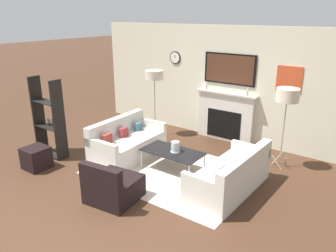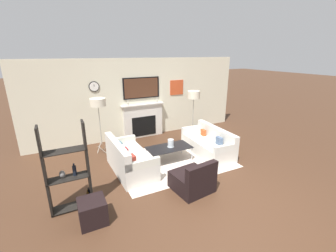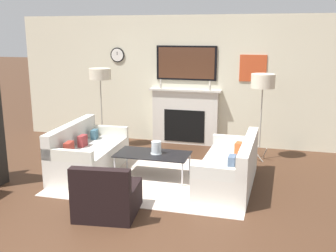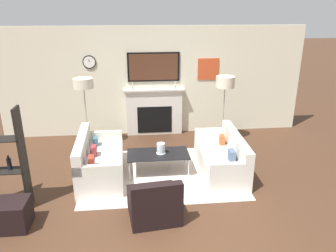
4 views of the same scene
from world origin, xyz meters
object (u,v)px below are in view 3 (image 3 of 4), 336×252
at_px(coffee_table, 153,155).
at_px(armchair, 107,197).
at_px(floor_lamp_left, 100,75).
at_px(couch_left, 87,155).
at_px(hurricane_candle, 156,148).
at_px(floor_lamp_right, 263,82).
at_px(couch_right, 230,169).

bearing_deg(coffee_table, armchair, -96.66).
xyz_separation_m(armchair, floor_lamp_left, (-1.36, 2.88, 1.27)).
relative_size(couch_left, hurricane_candle, 8.10).
relative_size(armchair, hurricane_candle, 4.02).
height_order(coffee_table, floor_lamp_right, floor_lamp_right).
bearing_deg(floor_lamp_left, hurricane_candle, -41.24).
xyz_separation_m(couch_left, couch_right, (2.43, 0.00, -0.03)).
xyz_separation_m(hurricane_candle, floor_lamp_right, (1.61, 1.40, 0.97)).
relative_size(couch_right, coffee_table, 1.51).
bearing_deg(hurricane_candle, coffee_table, -166.18).
xyz_separation_m(floor_lamp_left, floor_lamp_right, (3.20, -0.00, -0.04)).
relative_size(hurricane_candle, floor_lamp_left, 0.13).
xyz_separation_m(armchair, coffee_table, (0.17, 1.47, 0.14)).
bearing_deg(floor_lamp_left, floor_lamp_right, -0.00).
xyz_separation_m(couch_left, hurricane_candle, (1.21, 0.07, 0.20)).
bearing_deg(coffee_table, hurricane_candle, 13.82).
bearing_deg(couch_left, floor_lamp_right, 27.58).
distance_m(couch_left, armchair, 1.72).
height_order(floor_lamp_left, floor_lamp_right, floor_lamp_left).
relative_size(armchair, floor_lamp_right, 0.52).
height_order(couch_left, coffee_table, couch_left).
bearing_deg(couch_right, couch_left, -179.99).
relative_size(couch_right, armchair, 2.16).
distance_m(hurricane_candle, floor_lamp_right, 2.34).
bearing_deg(couch_right, armchair, -135.73).
height_order(hurricane_candle, floor_lamp_left, floor_lamp_left).
distance_m(couch_right, hurricane_candle, 1.24).
bearing_deg(floor_lamp_left, coffee_table, -42.58).
xyz_separation_m(coffee_table, floor_lamp_left, (-1.53, 1.41, 1.12)).
height_order(couch_right, hurricane_candle, couch_right).
bearing_deg(coffee_table, couch_right, -2.67).
distance_m(couch_right, floor_lamp_left, 3.40).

